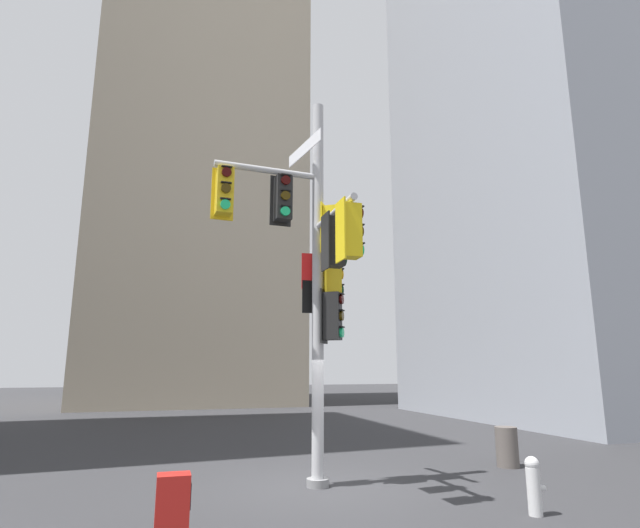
% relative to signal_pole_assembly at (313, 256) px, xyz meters
% --- Properties ---
extents(ground, '(120.00, 120.00, 0.00)m').
position_rel_signal_pole_assembly_xyz_m(ground, '(0.21, 0.33, -4.66)').
color(ground, '#2D2D30').
extents(building_tower_right, '(14.62, 14.62, 31.62)m').
position_rel_signal_pole_assembly_xyz_m(building_tower_right, '(17.78, 10.37, 11.15)').
color(building_tower_right, '#9399A3').
rests_on(building_tower_right, ground).
extents(building_mid_block, '(13.67, 13.67, 40.82)m').
position_rel_signal_pole_assembly_xyz_m(building_mid_block, '(-0.95, 27.39, 15.75)').
color(building_mid_block, tan).
rests_on(building_mid_block, ground).
extents(signal_pole_assembly, '(2.92, 2.99, 8.32)m').
position_rel_signal_pole_assembly_xyz_m(signal_pole_assembly, '(0.00, 0.00, 0.00)').
color(signal_pole_assembly, '#B2B2B5').
rests_on(signal_pole_assembly, ground).
extents(fire_hydrant, '(0.33, 0.23, 0.91)m').
position_rel_signal_pole_assembly_xyz_m(fire_hydrant, '(2.97, -2.64, -4.18)').
color(fire_hydrant, silver).
rests_on(fire_hydrant, ground).
extents(newspaper_box, '(0.45, 0.36, 0.93)m').
position_rel_signal_pole_assembly_xyz_m(newspaper_box, '(-2.68, -2.42, -4.19)').
color(newspaper_box, red).
rests_on(newspaper_box, ground).
extents(trash_bin, '(0.52, 0.52, 0.93)m').
position_rel_signal_pole_assembly_xyz_m(trash_bin, '(5.17, 0.91, -4.19)').
color(trash_bin, '#59514C').
rests_on(trash_bin, ground).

